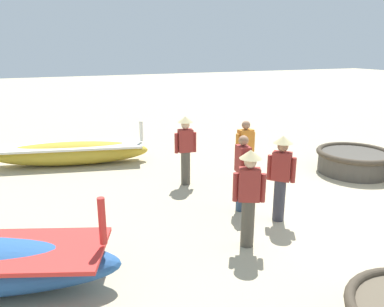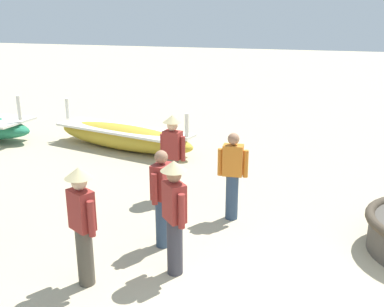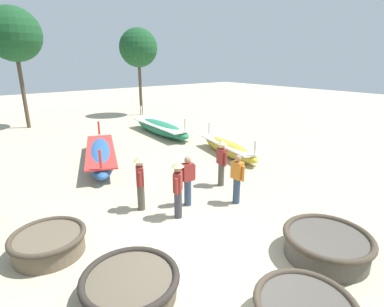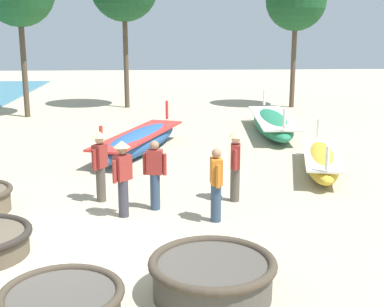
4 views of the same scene
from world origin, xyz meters
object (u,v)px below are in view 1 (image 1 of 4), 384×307
at_px(long_boat_green_hull, 72,153).
at_px(fisherman_with_hat, 242,171).
at_px(fisherman_standing_right, 281,173).
at_px(fisherman_by_coracle, 185,146).
at_px(fisherman_hauling, 245,151).
at_px(fisherman_standing_left, 249,192).
at_px(coracle_far_left, 354,160).

xyz_separation_m(long_boat_green_hull, fisherman_with_hat, (-4.58, -2.82, 0.49)).
relative_size(fisherman_standing_right, fisherman_with_hat, 1.06).
bearing_deg(fisherman_by_coracle, fisherman_hauling, -113.91).
xyz_separation_m(fisherman_with_hat, fisherman_standing_left, (-1.26, 0.63, 0.12)).
relative_size(long_boat_green_hull, fisherman_standing_left, 2.61).
bearing_deg(fisherman_hauling, fisherman_standing_left, 150.23).
bearing_deg(coracle_far_left, long_boat_green_hull, 61.56).
height_order(fisherman_by_coracle, fisherman_with_hat, fisherman_by_coracle).
relative_size(fisherman_with_hat, fisherman_standing_left, 0.94).
distance_m(coracle_far_left, fisherman_standing_left, 5.12).
relative_size(fisherman_by_coracle, fisherman_hauling, 1.06).
relative_size(coracle_far_left, fisherman_with_hat, 1.24).
bearing_deg(fisherman_hauling, fisherman_with_hat, 147.11).
distance_m(long_boat_green_hull, fisherman_standing_left, 6.27).
relative_size(long_boat_green_hull, fisherman_with_hat, 2.78).
distance_m(coracle_far_left, fisherman_with_hat, 4.10).
distance_m(fisherman_hauling, fisherman_standing_left, 2.93).
relative_size(coracle_far_left, fisherman_standing_left, 1.17).
distance_m(long_boat_green_hull, fisherman_hauling, 4.94).
bearing_deg(fisherman_with_hat, long_boat_green_hull, 31.60).
bearing_deg(fisherman_by_coracle, coracle_far_left, -101.95).
bearing_deg(fisherman_hauling, long_boat_green_hull, 47.75).
xyz_separation_m(long_boat_green_hull, fisherman_by_coracle, (-2.73, -2.35, 0.61)).
height_order(coracle_far_left, long_boat_green_hull, long_boat_green_hull).
xyz_separation_m(fisherman_standing_right, fisherman_hauling, (1.95, -0.39, -0.12)).
height_order(coracle_far_left, fisherman_standing_left, fisherman_standing_left).
distance_m(coracle_far_left, fisherman_by_coracle, 4.57).
bearing_deg(fisherman_with_hat, fisherman_by_coracle, 14.22).
height_order(coracle_far_left, fisherman_standing_right, fisherman_standing_right).
height_order(fisherman_standing_right, fisherman_with_hat, fisherman_standing_right).
xyz_separation_m(coracle_far_left, fisherman_standing_right, (-1.58, 3.53, 0.63)).
xyz_separation_m(coracle_far_left, fisherman_hauling, (0.37, 3.14, 0.51)).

